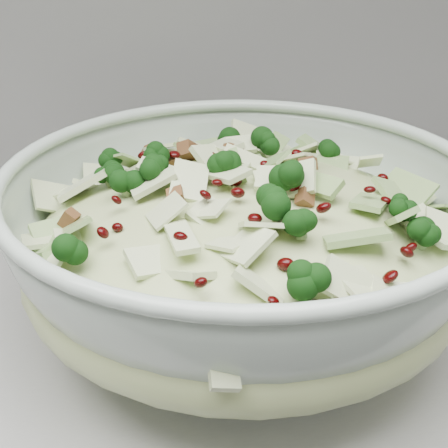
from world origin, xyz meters
name	(u,v)px	position (x,y,z in m)	size (l,w,h in m)	color
mixing_bowl	(243,251)	(-0.33, 1.60, 0.99)	(0.53, 0.53, 0.17)	#AABBAC
salad	(243,224)	(-0.33, 1.60, 1.01)	(0.43, 0.43, 0.17)	#C0C788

